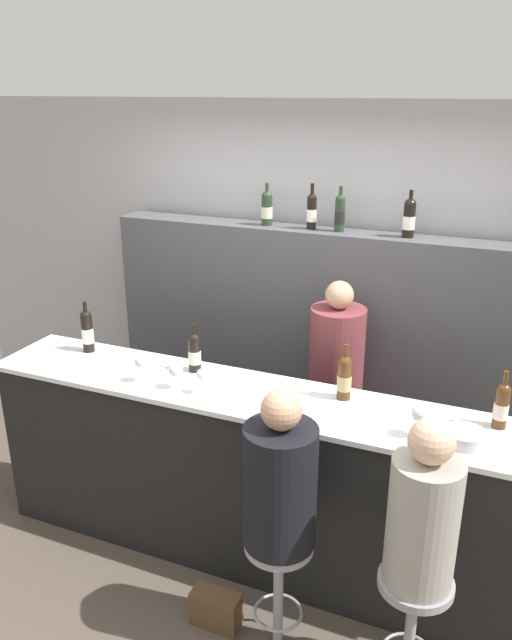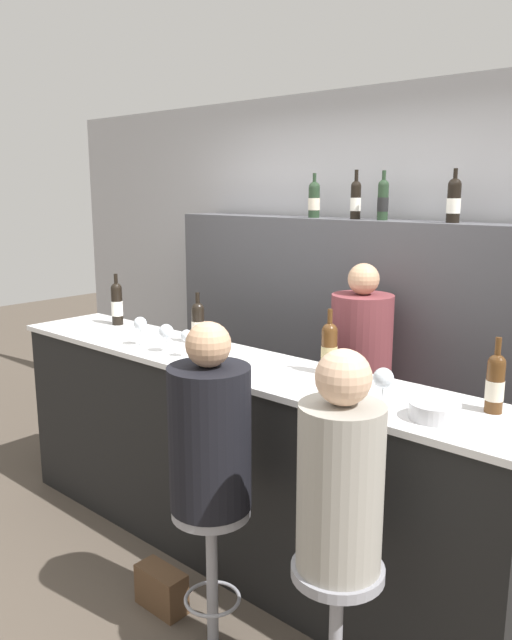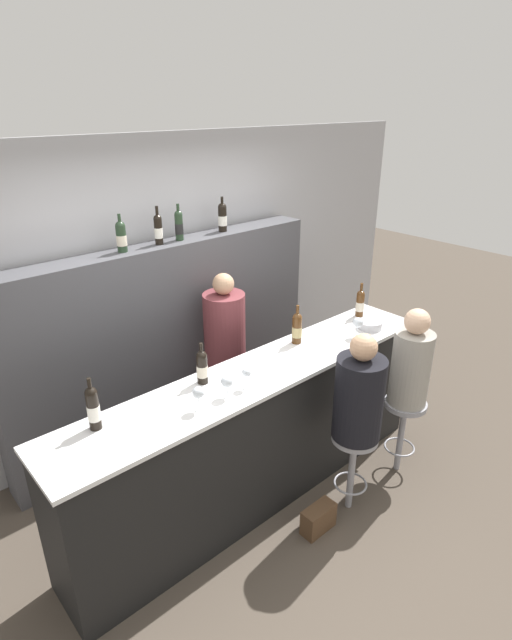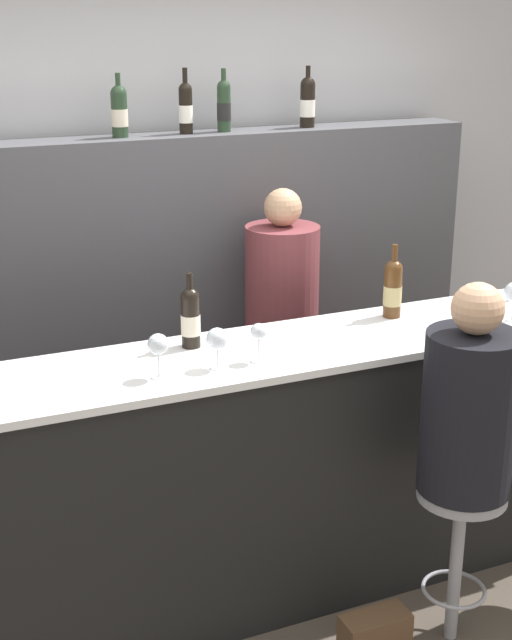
% 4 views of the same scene
% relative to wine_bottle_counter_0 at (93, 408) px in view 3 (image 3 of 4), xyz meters
% --- Properties ---
extents(ground_plane, '(16.00, 16.00, 0.00)m').
position_rel_wine_bottle_counter_0_xyz_m(ground_plane, '(1.14, -0.39, -1.23)').
color(ground_plane, '#4C4238').
extents(wall_back, '(6.40, 0.05, 2.60)m').
position_rel_wine_bottle_counter_0_xyz_m(wall_back, '(1.14, 1.26, 0.07)').
color(wall_back, '#B2B2B7').
rests_on(wall_back, ground_plane).
extents(bar_counter, '(3.12, 0.55, 1.09)m').
position_rel_wine_bottle_counter_0_xyz_m(bar_counter, '(1.14, -0.14, -0.68)').
color(bar_counter, black).
rests_on(bar_counter, ground_plane).
extents(back_bar_cabinet, '(2.93, 0.28, 1.77)m').
position_rel_wine_bottle_counter_0_xyz_m(back_bar_cabinet, '(1.14, 1.03, -0.35)').
color(back_bar_cabinet, '#4C4C51').
rests_on(back_bar_cabinet, ground_plane).
extents(wine_bottle_counter_0, '(0.07, 0.07, 0.33)m').
position_rel_wine_bottle_counter_0_xyz_m(wine_bottle_counter_0, '(0.00, 0.00, 0.00)').
color(wine_bottle_counter_0, black).
rests_on(wine_bottle_counter_0, bar_counter).
extents(wine_bottle_counter_1, '(0.08, 0.08, 0.29)m').
position_rel_wine_bottle_counter_0_xyz_m(wine_bottle_counter_1, '(0.76, 0.00, -0.02)').
color(wine_bottle_counter_1, black).
rests_on(wine_bottle_counter_1, bar_counter).
extents(wine_bottle_counter_2, '(0.08, 0.08, 0.31)m').
position_rel_wine_bottle_counter_0_xyz_m(wine_bottle_counter_2, '(1.66, -0.00, -0.01)').
color(wine_bottle_counter_2, '#4C2D14').
rests_on(wine_bottle_counter_2, bar_counter).
extents(wine_bottle_counter_3, '(0.07, 0.07, 0.30)m').
position_rel_wine_bottle_counter_0_xyz_m(wine_bottle_counter_3, '(2.44, -0.00, -0.02)').
color(wine_bottle_counter_3, '#4C2D14').
rests_on(wine_bottle_counter_3, bar_counter).
extents(wine_bottle_backbar_0, '(0.08, 0.08, 0.29)m').
position_rel_wine_bottle_counter_0_xyz_m(wine_bottle_backbar_0, '(0.80, 1.03, 0.65)').
color(wine_bottle_backbar_0, '#233823').
rests_on(wine_bottle_backbar_0, back_bar_cabinet).
extents(wine_bottle_backbar_1, '(0.07, 0.07, 0.30)m').
position_rel_wine_bottle_counter_0_xyz_m(wine_bottle_backbar_1, '(1.12, 1.03, 0.66)').
color(wine_bottle_backbar_1, black).
rests_on(wine_bottle_backbar_1, back_bar_cabinet).
extents(wine_bottle_backbar_2, '(0.07, 0.07, 0.30)m').
position_rel_wine_bottle_counter_0_xyz_m(wine_bottle_backbar_2, '(1.31, 1.03, 0.66)').
color(wine_bottle_backbar_2, '#233823').
rests_on(wine_bottle_backbar_2, back_bar_cabinet).
extents(wine_bottle_backbar_3, '(0.08, 0.08, 0.30)m').
position_rel_wine_bottle_counter_0_xyz_m(wine_bottle_backbar_3, '(1.76, 1.03, 0.66)').
color(wine_bottle_backbar_3, black).
rests_on(wine_bottle_backbar_3, back_bar_cabinet).
extents(wine_glass_0, '(0.08, 0.08, 0.16)m').
position_rel_wine_bottle_counter_0_xyz_m(wine_glass_0, '(0.55, -0.25, -0.02)').
color(wine_glass_0, silver).
rests_on(wine_glass_0, bar_counter).
extents(wine_glass_1, '(0.08, 0.08, 0.15)m').
position_rel_wine_bottle_counter_0_xyz_m(wine_glass_1, '(0.77, -0.25, -0.03)').
color(wine_glass_1, silver).
rests_on(wine_glass_1, bar_counter).
extents(wine_glass_2, '(0.06, 0.06, 0.15)m').
position_rel_wine_bottle_counter_0_xyz_m(wine_glass_2, '(0.93, -0.25, -0.03)').
color(wine_glass_2, silver).
rests_on(wine_glass_2, bar_counter).
extents(wine_glass_3, '(0.08, 0.08, 0.17)m').
position_rel_wine_bottle_counter_0_xyz_m(wine_glass_3, '(2.09, -0.25, -0.02)').
color(wine_glass_3, silver).
rests_on(wine_glass_3, bar_counter).
extents(metal_bowl, '(0.20, 0.20, 0.06)m').
position_rel_wine_bottle_counter_0_xyz_m(metal_bowl, '(2.30, -0.22, -0.11)').
color(metal_bowl, '#B7B7BC').
rests_on(metal_bowl, bar_counter).
extents(bar_stool_left, '(0.33, 0.33, 0.65)m').
position_rel_wine_bottle_counter_0_xyz_m(bar_stool_left, '(1.56, -0.69, -0.73)').
color(bar_stool_left, gray).
rests_on(bar_stool_left, ground_plane).
extents(guest_seated_left, '(0.34, 0.34, 0.79)m').
position_rel_wine_bottle_counter_0_xyz_m(guest_seated_left, '(1.56, -0.69, -0.24)').
color(guest_seated_left, black).
rests_on(guest_seated_left, bar_stool_left).
extents(bar_stool_right, '(0.33, 0.33, 0.65)m').
position_rel_wine_bottle_counter_0_xyz_m(bar_stool_right, '(2.20, -0.69, -0.73)').
color(bar_stool_right, gray).
rests_on(bar_stool_right, ground_plane).
extents(guest_seated_right, '(0.30, 0.30, 0.79)m').
position_rel_wine_bottle_counter_0_xyz_m(guest_seated_right, '(2.20, -0.69, -0.24)').
color(guest_seated_right, gray).
rests_on(guest_seated_right, bar_stool_right).
extents(bartender, '(0.35, 0.35, 1.55)m').
position_rel_wine_bottle_counter_0_xyz_m(bartender, '(1.44, 0.63, -0.52)').
color(bartender, brown).
rests_on(bartender, ground_plane).
extents(handbag, '(0.26, 0.12, 0.20)m').
position_rel_wine_bottle_counter_0_xyz_m(handbag, '(1.21, -0.69, -1.13)').
color(handbag, '#513823').
rests_on(handbag, ground_plane).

